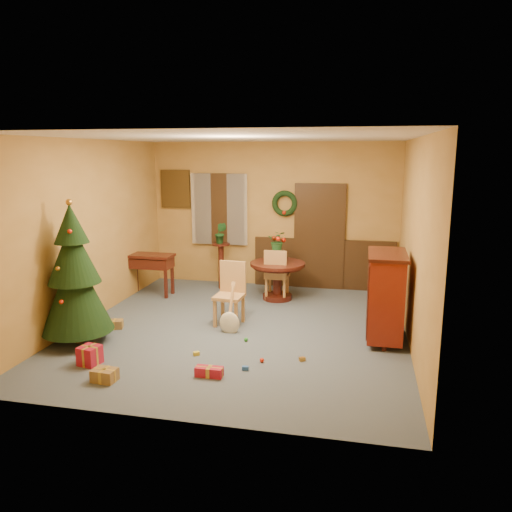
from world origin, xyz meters
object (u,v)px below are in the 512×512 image
(dining_table, at_px, (277,274))
(sideboard, at_px, (386,294))
(christmas_tree, at_px, (75,276))
(writing_desk, at_px, (150,264))
(chair_near, at_px, (231,291))

(dining_table, distance_m, sideboard, 2.56)
(christmas_tree, xyz_separation_m, sideboard, (4.30, 1.01, -0.28))
(christmas_tree, distance_m, writing_desk, 2.55)
(christmas_tree, bearing_deg, chair_near, 33.27)
(chair_near, xyz_separation_m, christmas_tree, (-1.93, -1.27, 0.45))
(dining_table, bearing_deg, chair_near, -108.69)
(writing_desk, distance_m, sideboard, 4.56)
(dining_table, height_order, writing_desk, writing_desk)
(writing_desk, bearing_deg, dining_table, 5.26)
(dining_table, bearing_deg, writing_desk, -174.74)
(christmas_tree, relative_size, writing_desk, 2.29)
(christmas_tree, height_order, writing_desk, christmas_tree)
(dining_table, relative_size, writing_desk, 1.13)
(chair_near, distance_m, sideboard, 2.39)
(dining_table, distance_m, christmas_tree, 3.70)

